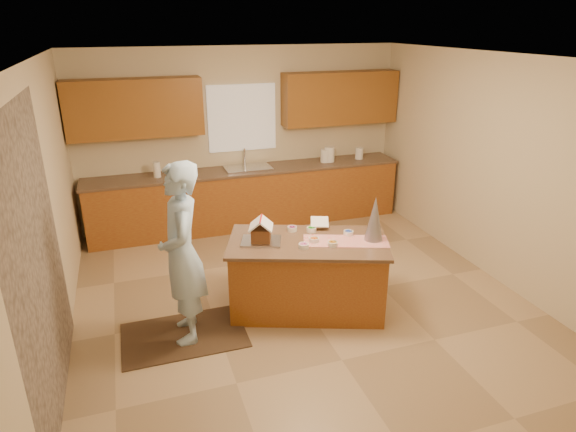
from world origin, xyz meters
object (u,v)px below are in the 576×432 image
object	(u,v)px
boy	(182,254)
gingerbread_house	(261,232)
island_base	(307,277)
tinsel_tree	(375,219)

from	to	relation	value
boy	gingerbread_house	world-z (taller)	boy
gingerbread_house	island_base	bearing A→B (deg)	-14.76
island_base	gingerbread_house	xyz separation A→B (m)	(-0.48, 0.13, 0.55)
island_base	tinsel_tree	size ratio (longest dim) A/B	3.27
island_base	boy	xyz separation A→B (m)	(-1.34, -0.10, 0.53)
island_base	tinsel_tree	distance (m)	0.98
tinsel_tree	island_base	bearing A→B (deg)	163.71
island_base	boy	world-z (taller)	boy
boy	island_base	bearing A→B (deg)	97.60
boy	tinsel_tree	bearing A→B (deg)	90.50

